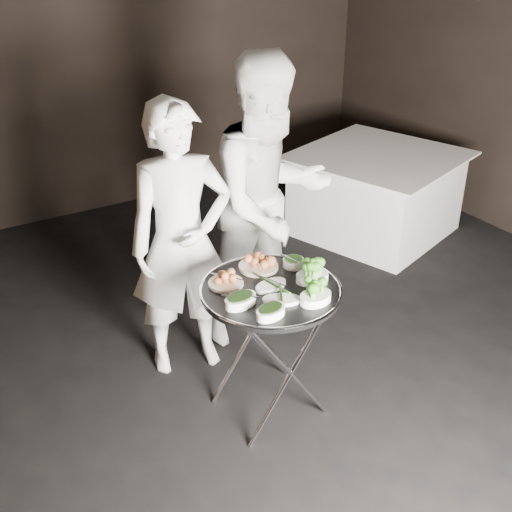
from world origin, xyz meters
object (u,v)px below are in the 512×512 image
dining_table (376,194)px  waiter_right (270,202)px  tray_stand (270,345)px  serving_tray (271,290)px  waiter_left (181,242)px

dining_table → waiter_right: bearing=-154.4°
tray_stand → dining_table: tray_stand is taller
serving_tray → dining_table: size_ratio=0.59×
waiter_right → dining_table: waiter_right is taller
tray_stand → serving_tray: 0.36m
waiter_left → waiter_right: waiter_right is taller
serving_tray → waiter_left: (-0.20, 0.67, 0.05)m
waiter_left → waiter_right: (0.66, 0.05, 0.09)m
tray_stand → dining_table: (2.10, 1.50, -0.08)m
waiter_right → dining_table: 1.91m
tray_stand → dining_table: 2.58m
waiter_left → waiter_right: 0.67m
waiter_left → tray_stand: bearing=-61.4°
waiter_left → dining_table: bearing=31.7°
serving_tray → dining_table: 2.62m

